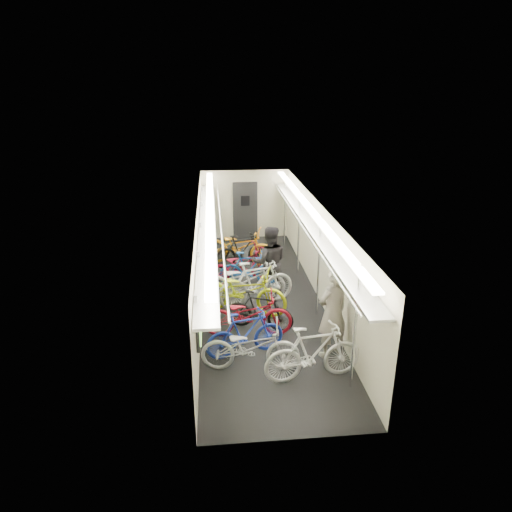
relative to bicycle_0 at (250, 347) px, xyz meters
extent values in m
plane|color=black|center=(0.51, 3.08, -0.49)|extent=(10.00, 10.00, 0.00)
plane|color=white|center=(0.51, 3.08, 1.91)|extent=(10.00, 10.00, 0.00)
plane|color=beige|center=(-0.99, 3.08, 0.71)|extent=(0.00, 10.00, 10.00)
plane|color=beige|center=(2.01, 3.08, 0.71)|extent=(0.00, 10.00, 10.00)
plane|color=beige|center=(0.51, 8.08, 0.71)|extent=(3.00, 0.00, 3.00)
plane|color=beige|center=(0.51, -1.92, 0.71)|extent=(3.00, 0.00, 3.00)
cube|color=black|center=(-0.95, -0.12, 0.76)|extent=(0.06, 1.10, 0.80)
cube|color=#9AE162|center=(-0.91, -0.12, 0.76)|extent=(0.02, 0.96, 0.66)
cube|color=black|center=(-0.95, 2.08, 0.76)|extent=(0.06, 1.10, 0.80)
cube|color=#9AE162|center=(-0.91, 2.08, 0.76)|extent=(0.02, 0.96, 0.66)
cube|color=black|center=(-0.95, 4.28, 0.76)|extent=(0.06, 1.10, 0.80)
cube|color=#9AE162|center=(-0.91, 4.28, 0.76)|extent=(0.02, 0.96, 0.66)
cube|color=black|center=(-0.95, 6.48, 0.76)|extent=(0.06, 1.10, 0.80)
cube|color=#9AE162|center=(-0.91, 6.48, 0.76)|extent=(0.02, 0.96, 0.66)
cube|color=#F0B00C|center=(-0.94, 0.98, 0.81)|extent=(0.02, 0.22, 0.30)
cube|color=#F0B00C|center=(-0.94, 3.18, 0.81)|extent=(0.02, 0.22, 0.30)
cube|color=#F0B00C|center=(-0.94, 5.38, 0.81)|extent=(0.02, 0.22, 0.30)
cube|color=black|center=(0.51, 8.02, 0.51)|extent=(0.85, 0.08, 2.00)
cube|color=#999BA0|center=(-0.77, 3.08, 1.43)|extent=(0.40, 9.70, 0.05)
cube|color=#999BA0|center=(1.79, 3.08, 1.43)|extent=(0.40, 9.70, 0.05)
cylinder|color=silver|center=(-0.44, 3.08, 1.53)|extent=(0.04, 9.70, 0.04)
cylinder|color=silver|center=(1.46, 3.08, 1.53)|extent=(0.04, 9.70, 0.04)
cube|color=white|center=(-0.69, 3.08, 1.85)|extent=(0.18, 9.60, 0.04)
cube|color=white|center=(1.71, 3.08, 1.85)|extent=(0.18, 9.60, 0.04)
cylinder|color=silver|center=(1.76, -0.72, 0.71)|extent=(0.05, 0.05, 2.38)
cylinder|color=silver|center=(1.76, 2.08, 0.71)|extent=(0.05, 0.05, 2.38)
cylinder|color=silver|center=(1.76, 4.58, 0.71)|extent=(0.05, 0.05, 2.38)
cylinder|color=silver|center=(1.76, 7.08, 0.71)|extent=(0.05, 0.05, 2.38)
imported|color=#B1B1B5|center=(0.00, 0.00, 0.00)|extent=(1.94, 0.86, 0.99)
imported|color=#1B32A6|center=(-0.06, 0.51, 0.00)|extent=(1.69, 0.84, 0.98)
imported|color=maroon|center=(0.06, 1.27, 0.01)|extent=(1.94, 0.77, 1.00)
imported|color=black|center=(0.34, 1.52, -0.03)|extent=(1.59, 0.97, 0.93)
imported|color=#B8C012|center=(0.01, 2.34, 0.08)|extent=(2.31, 1.54, 1.15)
imported|color=silver|center=(0.37, 2.72, 0.09)|extent=(2.03, 1.06, 1.17)
imported|color=silver|center=(0.08, 2.97, 0.07)|extent=(2.14, 0.76, 1.12)
imported|color=#1D59AF|center=(0.31, 3.89, 0.00)|extent=(1.65, 0.52, 0.98)
imported|color=maroon|center=(0.07, 4.08, 0.03)|extent=(2.12, 1.44, 1.06)
imported|color=black|center=(0.21, 5.28, 0.01)|extent=(1.75, 0.96, 1.01)
imported|color=orange|center=(0.14, 5.47, 0.07)|extent=(2.29, 1.44, 1.14)
imported|color=silver|center=(1.12, -0.42, 0.07)|extent=(1.92, 0.78, 1.12)
imported|color=gray|center=(1.65, 0.35, 0.47)|extent=(0.84, 0.72, 1.93)
imported|color=black|center=(0.76, 3.18, 0.45)|extent=(0.96, 0.77, 1.88)
cube|color=red|center=(1.99, 0.97, 0.79)|extent=(0.29, 0.20, 0.38)
camera|label=1|loc=(-0.62, -7.43, 4.68)|focal=32.00mm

